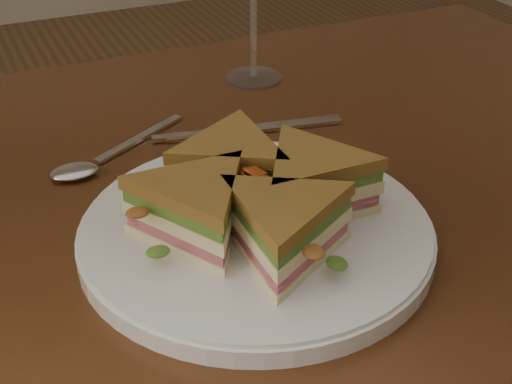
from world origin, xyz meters
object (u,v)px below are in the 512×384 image
(sandwich_wedges, at_px, (256,197))
(spoon, at_px, (91,164))
(knife, at_px, (242,131))
(plate, at_px, (256,234))
(table, at_px, (221,279))

(sandwich_wedges, bearing_deg, spoon, 117.71)
(sandwich_wedges, distance_m, knife, 0.21)
(spoon, bearing_deg, sandwich_wedges, -92.71)
(spoon, height_order, knife, spoon)
(plate, relative_size, knife, 1.42)
(spoon, bearing_deg, knife, -27.79)
(plate, xyz_separation_m, sandwich_wedges, (0.00, 0.00, 0.04))
(sandwich_wedges, bearing_deg, table, 91.49)
(spoon, relative_size, knife, 0.77)
(table, relative_size, plate, 3.95)
(table, bearing_deg, plate, -88.51)
(sandwich_wedges, bearing_deg, knife, 69.63)
(table, bearing_deg, sandwich_wedges, -88.51)
(plate, distance_m, spoon, 0.21)
(table, relative_size, knife, 5.61)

